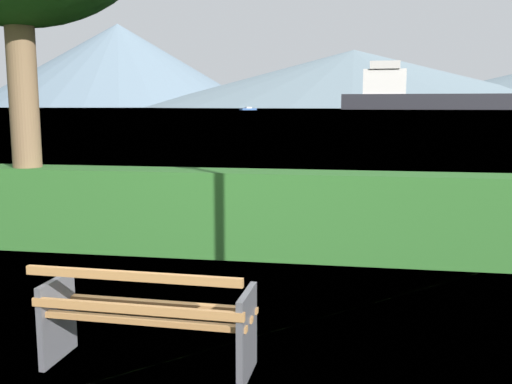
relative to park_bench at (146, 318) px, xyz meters
name	(u,v)px	position (x,y,z in m)	size (l,w,h in m)	color
ground_plane	(151,366)	(0.00, 0.06, -0.42)	(1400.00, 1400.00, 0.00)	#567A38
water_surface	(351,109)	(0.00, 306.94, -0.42)	(620.00, 620.00, 0.00)	#7A99A8
park_bench	(146,318)	(0.00, 0.00, 0.00)	(1.68, 0.63, 0.87)	#A0703F
hedge_row	(237,213)	(0.00, 3.54, 0.16)	(13.99, 0.65, 1.17)	#285B23
cargo_ship_large	(442,96)	(41.31, 274.21, 5.73)	(108.34, 22.41, 22.01)	#232328
sailboat_mid	(248,109)	(-41.06, 227.91, 0.06)	(6.54, 6.58, 1.33)	#335693
distant_hills	(348,75)	(-4.78, 571.22, 30.56)	(814.50, 425.64, 86.20)	slate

